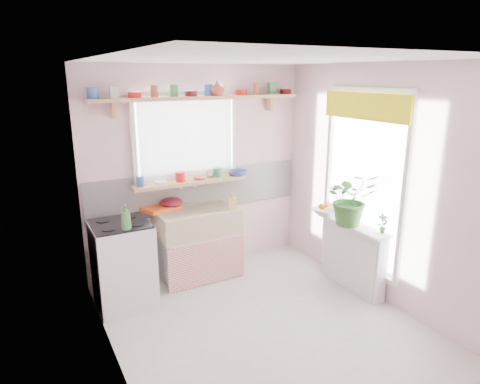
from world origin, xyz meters
TOP-DOWN VIEW (x-y plane):
  - room at (0.66, 0.86)m, footprint 3.20×3.20m
  - sink_unit at (-0.15, 1.29)m, footprint 0.95×0.65m
  - cooker at (-1.10, 1.05)m, footprint 0.58×0.58m
  - radiator_ledge at (1.30, 0.20)m, footprint 0.22×0.95m
  - windowsill at (-0.15, 1.48)m, footprint 1.40×0.22m
  - pine_shelf at (0.00, 1.47)m, footprint 2.52×0.24m
  - shelf_crockery at (-0.04, 1.47)m, footprint 2.47×0.11m
  - sill_crockery at (-0.20, 1.48)m, footprint 1.35×0.11m
  - dish_tray at (-0.53, 1.50)m, footprint 0.48×0.41m
  - colander at (-0.39, 1.50)m, footprint 0.34×0.34m
  - jade_plant at (1.21, 0.20)m, footprint 0.68×0.65m
  - fruit_bowl at (1.21, 0.60)m, footprint 0.36×0.36m
  - herb_pot at (1.33, -0.17)m, footprint 0.13×0.10m
  - soap_bottle_sink at (0.22, 1.10)m, footprint 0.12×0.12m
  - sill_cup at (0.14, 1.54)m, footprint 0.16×0.16m
  - sill_bowl at (0.47, 1.42)m, footprint 0.27×0.27m
  - shelf_vase at (0.19, 1.41)m, footprint 0.19×0.19m
  - cooker_bottle at (-1.08, 0.83)m, footprint 0.11×0.11m
  - fruit at (1.22, 0.61)m, footprint 0.20×0.14m

SIDE VIEW (x-z plane):
  - radiator_ledge at x=1.30m, z-range 0.01..0.78m
  - sink_unit at x=-0.15m, z-range -0.13..0.99m
  - cooker at x=-1.10m, z-range 0.00..0.92m
  - fruit_bowl at x=1.21m, z-range 0.78..0.85m
  - dish_tray at x=-0.53m, z-range 0.85..0.89m
  - fruit at x=1.22m, z-range 0.82..0.92m
  - herb_pot at x=1.33m, z-range 0.78..0.99m
  - colander at x=-0.39m, z-range 0.85..0.97m
  - soap_bottle_sink at x=0.22m, z-range 0.85..1.05m
  - cooker_bottle at x=-1.08m, z-range 0.92..1.17m
  - jade_plant at x=1.21m, z-range 0.77..1.37m
  - windowsill at x=-0.15m, z-range 1.12..1.16m
  - sill_bowl at x=0.47m, z-range 1.16..1.23m
  - sill_cup at x=0.14m, z-range 1.16..1.26m
  - sill_crockery at x=-0.20m, z-range 1.15..1.27m
  - room at x=0.66m, z-range -0.23..2.97m
  - pine_shelf at x=0.00m, z-range 2.10..2.14m
  - shelf_crockery at x=-0.04m, z-range 2.13..2.25m
  - shelf_vase at x=0.19m, z-range 2.14..2.31m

